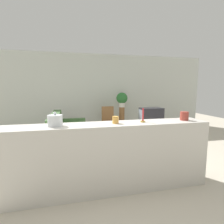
% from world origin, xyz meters
% --- Properties ---
extents(ground_plane, '(14.00, 14.00, 0.00)m').
position_xyz_m(ground_plane, '(0.00, 0.00, 0.00)').
color(ground_plane, beige).
extents(wall_back, '(9.00, 0.06, 2.70)m').
position_xyz_m(wall_back, '(0.00, 3.43, 1.35)').
color(wall_back, silver).
rests_on(wall_back, ground_plane).
extents(couch, '(0.88, 1.84, 0.89)m').
position_xyz_m(couch, '(-0.62, 1.53, 0.31)').
color(couch, '#476B3D').
rests_on(couch, ground_plane).
extents(tv_stand, '(0.75, 0.59, 0.49)m').
position_xyz_m(tv_stand, '(1.72, 1.79, 0.25)').
color(tv_stand, olive).
rests_on(tv_stand, ground_plane).
extents(television, '(0.63, 0.41, 0.45)m').
position_xyz_m(television, '(1.72, 1.79, 0.72)').
color(television, '#232328').
rests_on(television, tv_stand).
extents(wooden_chair, '(0.44, 0.44, 0.92)m').
position_xyz_m(wooden_chair, '(0.63, 2.62, 0.49)').
color(wooden_chair, olive).
rests_on(wooden_chair, ground_plane).
extents(plant_stand, '(0.19, 0.19, 0.86)m').
position_xyz_m(plant_stand, '(1.18, 2.95, 0.43)').
color(plant_stand, olive).
rests_on(plant_stand, ground_plane).
extents(potted_plant, '(0.38, 0.38, 0.50)m').
position_xyz_m(potted_plant, '(1.18, 2.95, 1.15)').
color(potted_plant, white).
rests_on(potted_plant, plant_stand).
extents(foreground_counter, '(2.99, 0.44, 1.00)m').
position_xyz_m(foreground_counter, '(0.00, -0.43, 0.50)').
color(foreground_counter, beige).
rests_on(foreground_counter, ground_plane).
extents(decorative_bowl, '(0.19, 0.19, 0.19)m').
position_xyz_m(decorative_bowl, '(-0.73, -0.43, 1.07)').
color(decorative_bowl, silver).
rests_on(decorative_bowl, foreground_counter).
extents(candle_jar, '(0.09, 0.09, 0.10)m').
position_xyz_m(candle_jar, '(0.10, -0.43, 1.05)').
color(candle_jar, gold).
rests_on(candle_jar, foreground_counter).
extents(candlestick, '(0.07, 0.07, 0.21)m').
position_xyz_m(candlestick, '(0.52, -0.43, 1.06)').
color(candlestick, '#B7933D').
rests_on(candlestick, foreground_counter).
extents(coffee_tin, '(0.13, 0.13, 0.13)m').
position_xyz_m(coffee_tin, '(1.22, -0.43, 1.06)').
color(coffee_tin, '#99382D').
rests_on(coffee_tin, foreground_counter).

